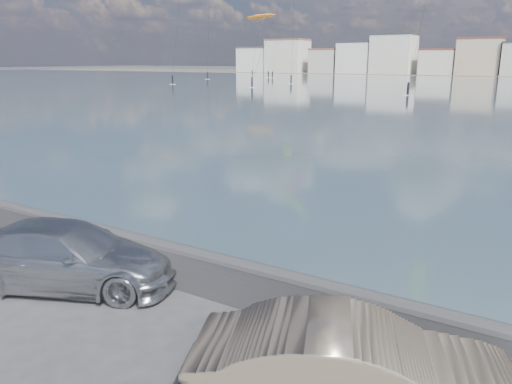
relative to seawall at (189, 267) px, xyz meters
The scene contains 5 objects.
ground 2.76m from the seawall, 90.00° to the right, with size 700.00×700.00×0.00m, color #333335.
seawall is the anchor object (origin of this frame).
car_silver 2.90m from the seawall, 152.91° to the right, with size 2.12×5.22×1.51m, color #A4A6AA.
car_champagne 5.28m from the seawall, 23.73° to the right, with size 1.68×4.82×1.59m, color tan.
kitesurfer_2 171.78m from the seawall, 120.82° to the left, with size 10.90×13.29×21.13m.
Camera 1 is at (6.91, -5.50, 5.17)m, focal length 35.00 mm.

